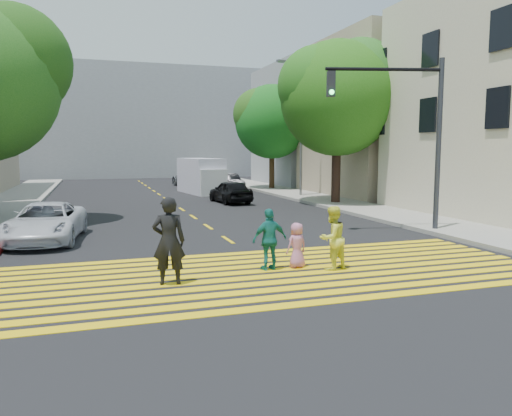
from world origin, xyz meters
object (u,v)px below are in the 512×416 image
tree_right_near (339,92)px  pedestrian_extra (270,240)px  pedestrian_woman (332,238)px  dark_car_parked (229,182)px  tree_right_far (273,118)px  pedestrian_child (297,245)px  pedestrian_man (169,241)px  white_van (202,177)px  white_sedan (46,222)px  dark_car_near (230,191)px  traffic_signal (408,121)px  silver_car (191,178)px

tree_right_near → pedestrian_extra: (-8.57, -12.99, -5.27)m
pedestrian_woman → dark_car_parked: size_ratio=0.42×
tree_right_far → pedestrian_child: bearing=-108.7°
pedestrian_man → white_van: white_van is taller
pedestrian_man → white_sedan: pedestrian_man is taller
dark_car_parked → dark_car_near: bearing=-108.2°
pedestrian_woman → white_van: 22.78m
dark_car_parked → traffic_signal: 20.38m
white_sedan → dark_car_parked: white_sedan is taller
pedestrian_man → pedestrian_child: bearing=-160.2°
silver_car → traffic_signal: size_ratio=0.81×
tree_right_far → white_sedan: 23.31m
pedestrian_child → traffic_signal: traffic_signal is taller
pedestrian_extra → dark_car_parked: size_ratio=0.41×
silver_car → white_van: white_van is taller
pedestrian_man → dark_car_parked: 25.69m
pedestrian_child → dark_car_near: size_ratio=0.30×
traffic_signal → pedestrian_man: bearing=-139.7°
tree_right_far → pedestrian_woman: bearing=-106.7°
silver_car → pedestrian_extra: bearing=73.4°
tree_right_far → pedestrian_man: 27.14m
tree_right_near → dark_car_near: bearing=153.5°
dark_car_near → pedestrian_child: bearing=75.3°
tree_right_far → white_sedan: size_ratio=1.75×
pedestrian_man → white_van: (5.60, 22.86, 0.16)m
pedestrian_woman → dark_car_parked: 24.60m
pedestrian_woman → pedestrian_child: size_ratio=1.39×
dark_car_parked → white_van: bearing=-149.6°
tree_right_near → pedestrian_extra: bearing=-123.4°
pedestrian_woman → dark_car_near: (1.75, 16.07, -0.15)m
pedestrian_extra → white_van: (3.04, 22.29, 0.37)m
pedestrian_child → traffic_signal: bearing=-161.1°
traffic_signal → tree_right_far: bearing=98.3°
pedestrian_man → dark_car_parked: size_ratio=0.52×
pedestrian_extra → dark_car_near: size_ratio=0.41×
pedestrian_extra → white_sedan: size_ratio=0.34×
pedestrian_extra → dark_car_parked: (5.36, 23.86, -0.14)m
silver_car → traffic_signal: traffic_signal is taller
white_van → white_sedan: bearing=-125.6°
white_van → pedestrian_man: bearing=-111.5°
pedestrian_child → traffic_signal: size_ratio=0.19×
dark_car_near → silver_car: silver_car is taller
tree_right_far → traffic_signal: tree_right_far is taller
pedestrian_child → dark_car_parked: (4.62, 23.83, 0.05)m
pedestrian_extra → tree_right_near: bearing=-128.5°
pedestrian_woman → silver_car: pedestrian_woman is taller
pedestrian_child → dark_car_near: (2.51, 15.61, 0.07)m
pedestrian_extra → traffic_signal: (6.53, 3.79, 3.22)m
tree_right_near → pedestrian_child: tree_right_near is taller
pedestrian_child → dark_car_parked: size_ratio=0.30×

